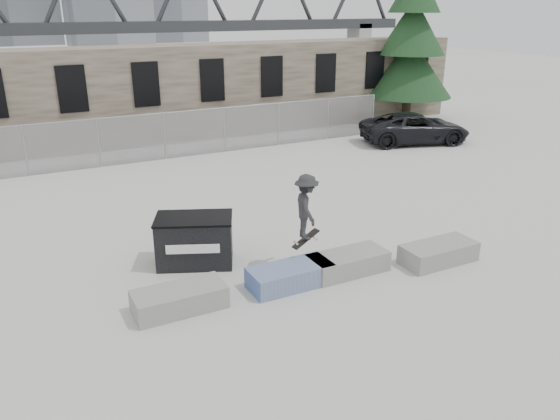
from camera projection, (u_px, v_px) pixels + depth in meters
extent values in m
plane|color=beige|center=(313.00, 278.00, 13.35)|extent=(120.00, 120.00, 0.00)
cube|color=brown|center=(140.00, 95.00, 26.06)|extent=(36.00, 2.50, 4.50)
cube|color=black|center=(72.00, 89.00, 23.40)|extent=(1.20, 0.12, 2.00)
cube|color=black|center=(146.00, 84.00, 24.78)|extent=(1.20, 0.12, 2.00)
cube|color=black|center=(212.00, 80.00, 26.16)|extent=(1.20, 0.12, 2.00)
cube|color=black|center=(272.00, 77.00, 27.54)|extent=(1.20, 0.12, 2.00)
cube|color=black|center=(326.00, 73.00, 28.92)|extent=(1.20, 0.12, 2.00)
cube|color=black|center=(375.00, 70.00, 30.30)|extent=(1.20, 0.12, 2.00)
cube|color=black|center=(419.00, 67.00, 31.68)|extent=(1.20, 0.12, 2.00)
cylinder|color=gray|center=(25.00, 151.00, 21.01)|extent=(0.06, 0.06, 2.00)
cylinder|color=gray|center=(99.00, 143.00, 22.20)|extent=(0.06, 0.06, 2.00)
cylinder|color=gray|center=(165.00, 136.00, 23.38)|extent=(0.06, 0.06, 2.00)
cylinder|color=gray|center=(224.00, 130.00, 24.57)|extent=(0.06, 0.06, 2.00)
cylinder|color=gray|center=(278.00, 124.00, 25.76)|extent=(0.06, 0.06, 2.00)
cylinder|color=gray|center=(328.00, 119.00, 26.94)|extent=(0.06, 0.06, 2.00)
cylinder|color=gray|center=(373.00, 114.00, 28.13)|extent=(0.06, 0.06, 2.00)
cube|color=#99999E|center=(165.00, 136.00, 23.38)|extent=(22.00, 0.02, 2.00)
cylinder|color=gray|center=(163.00, 113.00, 23.03)|extent=(22.00, 0.04, 0.04)
cube|color=gray|center=(180.00, 299.00, 11.88)|extent=(2.00, 0.90, 0.50)
cube|color=#2D471E|center=(179.00, 291.00, 11.81)|extent=(1.76, 0.66, 0.10)
cube|color=#33519A|center=(290.00, 276.00, 12.90)|extent=(2.00, 0.90, 0.50)
cube|color=#2D471E|center=(290.00, 269.00, 12.83)|extent=(1.76, 0.66, 0.10)
cube|color=gray|center=(348.00, 263.00, 13.56)|extent=(2.00, 0.90, 0.50)
cube|color=#2D471E|center=(348.00, 256.00, 13.50)|extent=(1.76, 0.66, 0.10)
cube|color=gray|center=(438.00, 253.00, 14.11)|extent=(2.00, 0.90, 0.50)
cube|color=#2D471E|center=(439.00, 246.00, 14.04)|extent=(1.76, 0.66, 0.10)
cube|color=black|center=(195.00, 241.00, 13.91)|extent=(2.18, 1.79, 1.22)
cube|color=black|center=(193.00, 218.00, 13.69)|extent=(2.24, 1.85, 0.06)
cube|color=white|center=(193.00, 249.00, 13.35)|extent=(1.22, 0.55, 0.24)
cylinder|color=#38281E|center=(407.00, 96.00, 31.29)|extent=(0.50, 0.50, 2.75)
cone|color=black|center=(410.00, 67.00, 30.72)|extent=(4.86, 4.86, 3.20)
cone|color=black|center=(413.00, 26.00, 29.94)|extent=(3.71, 3.71, 3.00)
cube|color=#2D3033|center=(142.00, 27.00, 61.97)|extent=(70.00, 3.00, 1.20)
cube|color=gray|center=(359.00, 39.00, 75.62)|extent=(2.00, 3.00, 4.00)
imported|color=black|center=(415.00, 128.00, 26.30)|extent=(5.68, 3.83, 1.44)
imported|color=#28282A|center=(306.00, 207.00, 13.20)|extent=(0.86, 1.17, 1.63)
cube|color=black|center=(306.00, 239.00, 13.50)|extent=(0.76, 0.30, 0.36)
cylinder|color=beige|center=(297.00, 244.00, 13.34)|extent=(0.06, 0.03, 0.06)
cylinder|color=beige|center=(294.00, 242.00, 13.46)|extent=(0.06, 0.03, 0.06)
cylinder|color=beige|center=(317.00, 240.00, 13.58)|extent=(0.06, 0.03, 0.06)
cylinder|color=beige|center=(314.00, 238.00, 13.70)|extent=(0.06, 0.03, 0.06)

